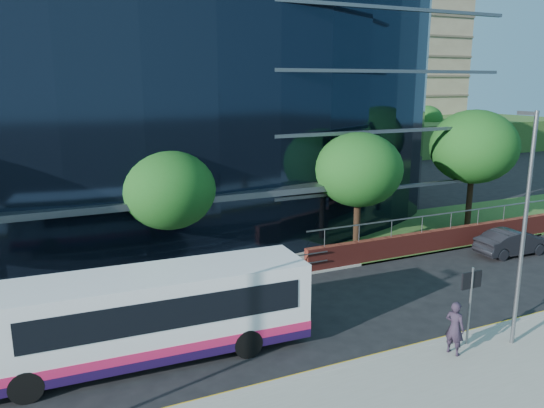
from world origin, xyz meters
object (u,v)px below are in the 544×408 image
tree_far_c (359,170)px  tree_dist_e (331,122)px  tree_far_d (474,147)px  city_bus (147,315)px  streetlight_east (524,224)px  tree_far_b (169,190)px  street_sign (471,290)px  pedestrian (455,328)px  parked_car (513,242)px  tree_dist_f (426,119)px

tree_far_c → tree_dist_e: 35.36m
tree_far_d → tree_dist_e: tree_far_d is taller
tree_far_c → city_bus: bearing=-152.1°
tree_dist_e → streetlight_east: size_ratio=0.81×
tree_far_b → streetlight_east: 14.74m
street_sign → tree_far_d: (11.50, 11.59, 3.04)m
streetlight_east → pedestrian: size_ratio=4.32×
parked_car → pedestrian: (-10.79, -7.04, 0.38)m
tree_far_b → city_bus: 8.12m
tree_far_b → tree_dist_f: size_ratio=1.00×
tree_far_c → tree_dist_f: (33.00, 33.00, -0.33)m
tree_far_c → tree_dist_e: size_ratio=1.00×
pedestrian → tree_far_b: bearing=13.0°
streetlight_east → tree_far_c: bearing=84.9°
tree_far_c → tree_dist_e: bearing=61.3°
tree_far_b → tree_dist_e: (27.00, 30.50, 0.33)m
tree_dist_e → tree_dist_f: (16.00, 2.00, -0.33)m
street_sign → streetlight_east: 2.80m
tree_far_b → pedestrian: size_ratio=3.27×
street_sign → streetlight_east: size_ratio=0.35×
street_sign → pedestrian: bearing=-160.8°
streetlight_east → tree_far_b: bearing=127.6°
tree_far_b → tree_far_d: tree_far_d is taller
tree_dist_f → street_sign: bearing=-129.2°
streetlight_east → pedestrian: (-2.41, 0.27, -3.36)m
street_sign → tree_far_d: size_ratio=0.38×
tree_dist_f → streetlight_east: streetlight_east is taller
tree_far_d → streetlight_east: bearing=-129.4°
tree_far_d → tree_dist_f: (24.00, 32.00, -0.98)m
tree_dist_e → streetlight_east: 45.85m
tree_far_b → tree_dist_f: 53.90m
tree_far_d → city_bus: tree_far_d is taller
tree_far_b → streetlight_east: (9.00, -11.67, 0.23)m
tree_far_c → pedestrian: (-3.41, -10.91, -3.46)m
tree_far_c → street_sign: bearing=-103.3°
tree_far_b → tree_far_d: bearing=1.5°
streetlight_east → tree_dist_f: bearing=52.4°
tree_far_d → tree_dist_f: tree_far_d is taller
streetlight_east → parked_car: 11.74m
tree_dist_e → parked_car: bearing=-105.4°
street_sign → tree_dist_e: 45.99m
tree_far_d → city_bus: 23.28m
tree_dist_e → tree_dist_f: bearing=7.1°
tree_dist_f → city_bus: 60.57m
tree_far_b → tree_far_d: (19.00, 0.50, 0.98)m
tree_dist_f → pedestrian: bearing=-129.7°
tree_far_b → parked_car: 18.26m
tree_far_d → streetlight_east: streetlight_east is taller
tree_dist_e → parked_car: (-9.62, -34.86, -3.84)m
tree_far_c → tree_far_d: (9.00, 1.00, 0.65)m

